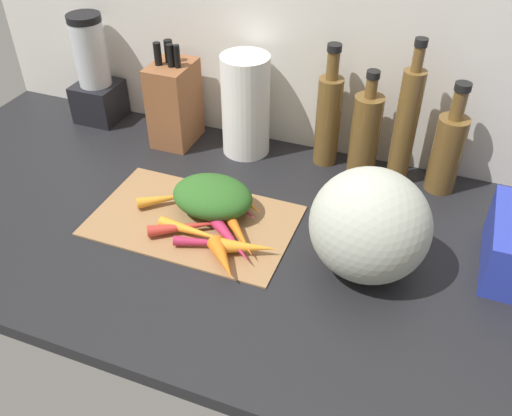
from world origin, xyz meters
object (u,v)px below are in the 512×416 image
at_px(carrot_4, 244,200).
at_px(bottle_0, 328,117).
at_px(carrot_11, 166,199).
at_px(winter_squash, 370,226).
at_px(blender_appliance, 95,76).
at_px(carrot_10, 215,243).
at_px(paper_towel_roll, 246,106).
at_px(bottle_1, 365,134).
at_px(bottle_2, 406,126).
at_px(cutting_board, 193,220).
at_px(knife_block, 174,102).
at_px(carrot_8, 224,193).
at_px(carrot_7, 231,240).
at_px(carrot_9, 236,229).
at_px(carrot_6, 234,202).
at_px(carrot_3, 190,226).
at_px(bottle_3, 447,150).
at_px(carrot_2, 220,201).
at_px(carrot_0, 223,259).
at_px(carrot_1, 196,232).
at_px(carrot_5, 248,247).

distance_m(carrot_4, bottle_0, 0.30).
bearing_deg(carrot_11, winter_squash, -5.71).
bearing_deg(blender_appliance, carrot_10, -36.50).
height_order(paper_towel_roll, bottle_1, bottle_1).
xyz_separation_m(bottle_0, bottle_2, (0.18, -0.02, 0.03)).
height_order(cutting_board, knife_block, knife_block).
relative_size(carrot_8, paper_towel_roll, 0.45).
relative_size(carrot_8, knife_block, 0.43).
relative_size(winter_squash, bottle_1, 0.86).
relative_size(carrot_7, carrot_9, 0.86).
distance_m(carrot_6, carrot_7, 0.12).
bearing_deg(carrot_11, carrot_3, -35.80).
bearing_deg(bottle_2, cutting_board, -140.76).
bearing_deg(bottle_3, cutting_board, -146.47).
bearing_deg(carrot_3, knife_block, 121.45).
bearing_deg(knife_block, carrot_7, -48.84).
xyz_separation_m(carrot_9, paper_towel_roll, (-0.11, 0.33, 0.10)).
height_order(carrot_2, carrot_8, carrot_2).
bearing_deg(bottle_2, carrot_9, -129.59).
xyz_separation_m(blender_appliance, bottle_3, (0.93, -0.00, -0.02)).
relative_size(carrot_7, paper_towel_roll, 0.60).
relative_size(bottle_2, bottle_3, 1.31).
xyz_separation_m(carrot_6, paper_towel_roll, (-0.07, 0.25, 0.10)).
height_order(carrot_9, knife_block, knife_block).
bearing_deg(bottle_1, winter_squash, -76.58).
xyz_separation_m(blender_appliance, paper_towel_roll, (0.44, -0.01, 0.00)).
relative_size(carrot_11, paper_towel_roll, 0.51).
xyz_separation_m(bottle_0, bottle_3, (0.28, -0.02, -0.02)).
height_order(carrot_11, bottle_2, bottle_2).
height_order(carrot_8, winter_squash, winter_squash).
relative_size(knife_block, paper_towel_roll, 1.05).
bearing_deg(bottle_1, knife_block, -176.93).
bearing_deg(winter_squash, carrot_11, 174.29).
relative_size(carrot_3, carrot_4, 1.63).
relative_size(carrot_4, carrot_8, 0.95).
distance_m(carrot_0, bottle_2, 0.51).
bearing_deg(carrot_7, carrot_0, -80.82).
xyz_separation_m(carrot_9, winter_squash, (0.27, 0.00, 0.09)).
xyz_separation_m(carrot_0, carrot_2, (-0.08, 0.17, -0.00)).
relative_size(carrot_9, bottle_2, 0.51).
height_order(carrot_4, bottle_0, bottle_0).
bearing_deg(carrot_11, carrot_0, -34.99).
distance_m(carrot_1, carrot_6, 0.12).
bearing_deg(carrot_10, carrot_9, 61.31).
height_order(carrot_5, carrot_9, carrot_9).
xyz_separation_m(carrot_1, blender_appliance, (-0.48, 0.38, 0.11)).
distance_m(carrot_4, carrot_7, 0.13).
bearing_deg(paper_towel_roll, bottle_2, 0.07).
bearing_deg(carrot_2, carrot_0, -64.15).
bearing_deg(bottle_1, bottle_3, -0.29).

